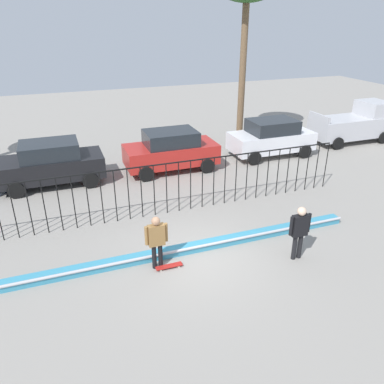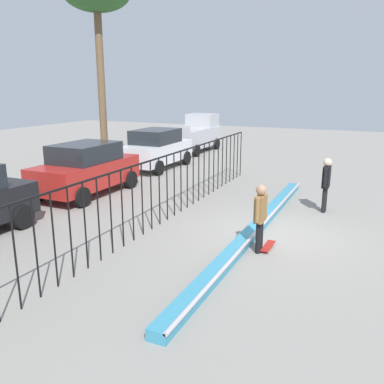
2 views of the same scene
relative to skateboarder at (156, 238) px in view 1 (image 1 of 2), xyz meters
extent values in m
plane|color=gray|center=(1.25, 0.06, -1.00)|extent=(60.00, 60.00, 0.00)
cube|color=teal|center=(1.25, 0.46, -0.89)|extent=(11.00, 0.36, 0.22)
cylinder|color=#B2B2B7|center=(1.25, 0.28, -0.78)|extent=(11.00, 0.09, 0.09)
cylinder|color=black|center=(-3.89, 3.17, -0.01)|extent=(0.04, 0.04, 1.97)
cylinder|color=black|center=(-3.42, 3.17, -0.01)|extent=(0.04, 0.04, 1.97)
cylinder|color=black|center=(-2.95, 3.17, -0.01)|extent=(0.04, 0.04, 1.97)
cylinder|color=black|center=(-2.49, 3.17, -0.01)|extent=(0.04, 0.04, 1.97)
cylinder|color=black|center=(-2.02, 3.17, -0.01)|extent=(0.04, 0.04, 1.97)
cylinder|color=black|center=(-1.55, 3.17, -0.01)|extent=(0.04, 0.04, 1.97)
cylinder|color=black|center=(-1.09, 3.17, -0.01)|extent=(0.04, 0.04, 1.97)
cylinder|color=black|center=(-0.62, 3.17, -0.01)|extent=(0.04, 0.04, 1.97)
cylinder|color=black|center=(-0.15, 3.17, -0.01)|extent=(0.04, 0.04, 1.97)
cylinder|color=black|center=(0.31, 3.17, -0.01)|extent=(0.04, 0.04, 1.97)
cylinder|color=black|center=(0.78, 3.17, -0.01)|extent=(0.04, 0.04, 1.97)
cylinder|color=black|center=(1.25, 3.17, -0.01)|extent=(0.04, 0.04, 1.97)
cylinder|color=black|center=(1.71, 3.17, -0.01)|extent=(0.04, 0.04, 1.97)
cylinder|color=black|center=(2.18, 3.17, -0.01)|extent=(0.04, 0.04, 1.97)
cylinder|color=black|center=(2.65, 3.17, -0.01)|extent=(0.04, 0.04, 1.97)
cylinder|color=black|center=(3.11, 3.17, -0.01)|extent=(0.04, 0.04, 1.97)
cylinder|color=black|center=(3.58, 3.17, -0.01)|extent=(0.04, 0.04, 1.97)
cylinder|color=black|center=(4.05, 3.17, -0.01)|extent=(0.04, 0.04, 1.97)
cylinder|color=black|center=(4.51, 3.17, -0.01)|extent=(0.04, 0.04, 1.97)
cylinder|color=black|center=(4.98, 3.17, -0.01)|extent=(0.04, 0.04, 1.97)
cylinder|color=black|center=(5.45, 3.17, -0.01)|extent=(0.04, 0.04, 1.97)
cylinder|color=black|center=(5.91, 3.17, -0.01)|extent=(0.04, 0.04, 1.97)
cylinder|color=black|center=(6.38, 3.17, -0.01)|extent=(0.04, 0.04, 1.97)
cylinder|color=black|center=(6.85, 3.17, -0.01)|extent=(0.04, 0.04, 1.97)
cylinder|color=black|center=(7.31, 3.17, -0.01)|extent=(0.04, 0.04, 1.97)
cylinder|color=black|center=(7.78, 3.17, -0.01)|extent=(0.04, 0.04, 1.97)
cylinder|color=black|center=(8.25, 3.17, -0.01)|extent=(0.04, 0.04, 1.97)
cube|color=black|center=(1.25, 3.17, 0.95)|extent=(14.00, 0.04, 0.04)
cylinder|color=black|center=(-0.09, 0.00, -0.61)|extent=(0.13, 0.13, 0.77)
cylinder|color=black|center=(0.09, 0.00, -0.61)|extent=(0.13, 0.13, 0.77)
cube|color=olive|center=(0.00, 0.00, 0.09)|extent=(0.47, 0.20, 0.64)
sphere|color=#A87A5B|center=(0.00, 0.00, 0.54)|extent=(0.25, 0.25, 0.25)
cylinder|color=olive|center=(-0.29, 0.00, 0.13)|extent=(0.10, 0.10, 0.57)
cylinder|color=olive|center=(0.29, 0.00, 0.13)|extent=(0.10, 0.10, 0.57)
cube|color=#A51E19|center=(0.30, -0.15, -0.94)|extent=(0.80, 0.20, 0.02)
cylinder|color=silver|center=(0.57, -0.08, -0.97)|extent=(0.05, 0.03, 0.05)
cylinder|color=silver|center=(0.57, -0.23, -0.97)|extent=(0.05, 0.03, 0.05)
cylinder|color=silver|center=(0.03, -0.08, -0.97)|extent=(0.05, 0.03, 0.05)
cylinder|color=silver|center=(0.03, -0.23, -0.97)|extent=(0.05, 0.03, 0.05)
cylinder|color=black|center=(3.97, -1.00, -0.60)|extent=(0.14, 0.14, 0.81)
cylinder|color=black|center=(4.17, -1.00, -0.60)|extent=(0.14, 0.14, 0.81)
cube|color=black|center=(4.07, -1.00, 0.14)|extent=(0.49, 0.21, 0.67)
sphere|color=beige|center=(4.07, -1.00, 0.61)|extent=(0.26, 0.26, 0.26)
cylinder|color=black|center=(3.77, -1.00, 0.18)|extent=(0.11, 0.11, 0.60)
cylinder|color=black|center=(4.37, -1.00, 0.18)|extent=(0.11, 0.11, 0.60)
cube|color=black|center=(-2.61, 7.44, -0.21)|extent=(4.30, 1.90, 0.90)
cube|color=#1E2328|center=(-2.61, 7.44, 0.57)|extent=(2.37, 1.71, 0.66)
cylinder|color=black|center=(-1.15, 8.39, -0.66)|extent=(0.68, 0.22, 0.68)
cylinder|color=black|center=(-1.15, 6.49, -0.66)|extent=(0.68, 0.22, 0.68)
cylinder|color=black|center=(-4.08, 8.39, -0.66)|extent=(0.68, 0.22, 0.68)
cylinder|color=black|center=(-4.08, 6.49, -0.66)|extent=(0.68, 0.22, 0.68)
cube|color=#B2231E|center=(2.70, 7.32, -0.21)|extent=(4.30, 1.90, 0.90)
cube|color=#1E2328|center=(2.70, 7.32, 0.57)|extent=(2.37, 1.71, 0.66)
cylinder|color=black|center=(4.16, 8.27, -0.66)|extent=(0.68, 0.22, 0.68)
cylinder|color=black|center=(4.16, 6.37, -0.66)|extent=(0.68, 0.22, 0.68)
cylinder|color=black|center=(1.24, 8.27, -0.66)|extent=(0.68, 0.22, 0.68)
cylinder|color=black|center=(1.24, 6.37, -0.66)|extent=(0.68, 0.22, 0.68)
cube|color=silver|center=(8.19, 7.49, -0.21)|extent=(4.30, 1.90, 0.90)
cube|color=#1E2328|center=(8.19, 7.49, 0.57)|extent=(2.37, 1.71, 0.66)
cylinder|color=black|center=(9.66, 8.44, -0.66)|extent=(0.68, 0.22, 0.68)
cylinder|color=black|center=(9.66, 6.54, -0.66)|extent=(0.68, 0.22, 0.68)
cylinder|color=black|center=(6.73, 8.44, -0.66)|extent=(0.68, 0.22, 0.68)
cylinder|color=black|center=(6.73, 6.54, -0.66)|extent=(0.68, 0.22, 0.68)
cube|color=#B7B7BC|center=(13.76, 8.04, -0.11)|extent=(4.70, 1.90, 1.10)
cube|color=#B7B7BC|center=(15.21, 8.04, 0.84)|extent=(1.50, 1.75, 0.80)
cube|color=#B7B7BC|center=(11.47, 8.04, 0.62)|extent=(0.12, 1.75, 0.36)
cylinder|color=black|center=(15.36, 8.99, -0.66)|extent=(0.68, 0.22, 0.68)
cylinder|color=black|center=(15.36, 7.09, -0.66)|extent=(0.68, 0.22, 0.68)
cylinder|color=black|center=(12.16, 8.99, -0.66)|extent=(0.68, 0.22, 0.68)
cylinder|color=black|center=(12.16, 7.09, -0.66)|extent=(0.68, 0.22, 0.68)
cylinder|color=brown|center=(7.72, 10.20, 2.64)|extent=(0.36, 0.36, 7.27)
camera|label=1|loc=(-2.24, -9.05, 5.73)|focal=35.79mm
camera|label=2|loc=(-9.02, -2.35, 2.86)|focal=37.98mm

